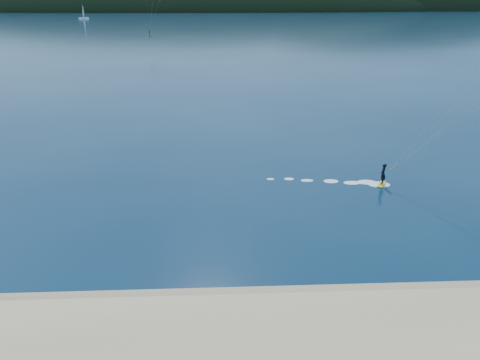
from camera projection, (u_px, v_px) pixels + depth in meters
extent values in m
cube|color=#987C58|center=(194.00, 303.00, 24.23)|extent=(220.00, 2.50, 0.10)
ellipsoid|color=black|center=(185.00, 10.00, 684.28)|extent=(840.00, 280.00, 110.00)
ellipsoid|color=black|center=(375.00, 10.00, 734.19)|extent=(600.00, 240.00, 140.00)
cube|color=gold|center=(382.00, 184.00, 39.76)|extent=(1.21, 1.60, 0.09)
imported|color=black|center=(383.00, 174.00, 39.38)|extent=(0.75, 0.84, 1.92)
cylinder|color=gray|center=(465.00, 112.00, 34.60)|extent=(0.02, 0.02, 15.52)
cube|color=gold|center=(150.00, 34.00, 212.22)|extent=(1.20, 1.35, 0.08)
imported|color=black|center=(150.00, 32.00, 211.89)|extent=(1.02, 1.05, 1.70)
cylinder|color=gray|center=(152.00, 16.00, 206.62)|extent=(0.02, 0.02, 15.25)
cube|color=white|center=(84.00, 18.00, 381.08)|extent=(8.39, 3.45, 1.43)
cylinder|color=white|center=(83.00, 11.00, 378.96)|extent=(0.20, 0.20, 11.22)
cube|color=white|center=(83.00, 11.00, 380.29)|extent=(0.32, 2.65, 8.16)
cube|color=white|center=(83.00, 14.00, 378.22)|extent=(0.26, 2.04, 5.10)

